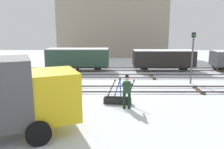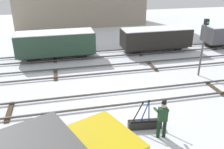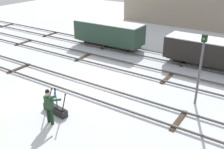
{
  "view_description": "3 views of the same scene",
  "coord_description": "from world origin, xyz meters",
  "px_view_note": "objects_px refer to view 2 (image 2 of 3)",
  "views": [
    {
      "loc": [
        0.16,
        -14.8,
        4.06
      ],
      "look_at": [
        0.06,
        1.41,
        0.83
      ],
      "focal_mm": 36.63,
      "sensor_mm": 36.0,
      "label": 1
    },
    {
      "loc": [
        -3.1,
        -11.34,
        6.7
      ],
      "look_at": [
        -0.27,
        1.11,
        1.08
      ],
      "focal_mm": 38.76,
      "sensor_mm": 36.0,
      "label": 2
    },
    {
      "loc": [
        8.98,
        -10.59,
        7.19
      ],
      "look_at": [
        1.19,
        1.25,
        0.83
      ],
      "focal_mm": 41.86,
      "sensor_mm": 36.0,
      "label": 3
    }
  ],
  "objects_px": {
    "switch_lever_frame": "(145,123)",
    "rail_worker": "(162,117)",
    "signal_post": "(203,42)",
    "freight_car_far_end": "(56,43)",
    "freight_car_back_track": "(156,38)"
  },
  "relations": [
    {
      "from": "signal_post",
      "to": "switch_lever_frame",
      "type": "bearing_deg",
      "value": -139.42
    },
    {
      "from": "switch_lever_frame",
      "to": "freight_car_far_end",
      "type": "bearing_deg",
      "value": 116.64
    },
    {
      "from": "signal_post",
      "to": "rail_worker",
      "type": "bearing_deg",
      "value": -132.83
    },
    {
      "from": "switch_lever_frame",
      "to": "signal_post",
      "type": "height_order",
      "value": "signal_post"
    },
    {
      "from": "signal_post",
      "to": "freight_car_back_track",
      "type": "xyz_separation_m",
      "value": [
        -0.92,
        5.55,
        -1.14
      ]
    },
    {
      "from": "signal_post",
      "to": "freight_car_far_end",
      "type": "height_order",
      "value": "signal_post"
    },
    {
      "from": "freight_car_back_track",
      "to": "freight_car_far_end",
      "type": "bearing_deg",
      "value": 179.87
    },
    {
      "from": "switch_lever_frame",
      "to": "signal_post",
      "type": "distance_m",
      "value": 7.68
    },
    {
      "from": "switch_lever_frame",
      "to": "rail_worker",
      "type": "xyz_separation_m",
      "value": [
        0.45,
        -0.76,
        0.77
      ]
    },
    {
      "from": "rail_worker",
      "to": "freight_car_back_track",
      "type": "distance_m",
      "value": 11.9
    },
    {
      "from": "switch_lever_frame",
      "to": "freight_car_back_track",
      "type": "height_order",
      "value": "freight_car_back_track"
    },
    {
      "from": "switch_lever_frame",
      "to": "freight_car_far_end",
      "type": "height_order",
      "value": "freight_car_far_end"
    },
    {
      "from": "freight_car_far_end",
      "to": "freight_car_back_track",
      "type": "xyz_separation_m",
      "value": [
        8.43,
        0.0,
        -0.08
      ]
    },
    {
      "from": "switch_lever_frame",
      "to": "rail_worker",
      "type": "relative_size",
      "value": 0.94
    },
    {
      "from": "freight_car_far_end",
      "to": "freight_car_back_track",
      "type": "height_order",
      "value": "freight_car_far_end"
    }
  ]
}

